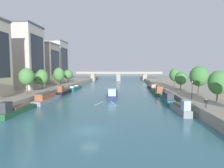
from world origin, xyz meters
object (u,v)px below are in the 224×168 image
moored_boat_left_far (16,110)px  tree_right_far (175,75)px  tree_left_far (27,77)px  moored_boat_left_near (47,98)px  barge_midriver (113,94)px  moored_boat_right_second (157,92)px  moored_boat_right_midway (152,87)px  tree_left_by_lamp (59,74)px  moored_boat_right_upstream (167,98)px  moored_boat_left_midway (64,91)px  tree_left_distant (42,77)px  moored_boat_left_downstream (75,88)px  bridge_far (119,75)px  tree_right_by_lamp (218,83)px  tree_right_second (181,78)px  person_on_quay (206,103)px  lamppost_right_bank (192,89)px  tree_right_midway (199,76)px  moored_boat_right_far (181,108)px  tree_left_second (68,74)px

moored_boat_left_far → tree_right_far: size_ratio=1.62×
tree_left_far → tree_right_far: (46.66, 24.55, -0.23)m
tree_right_far → moored_boat_left_near: bearing=-146.6°
barge_midriver → moored_boat_right_second: bearing=21.6°
moored_boat_right_midway → tree_left_by_lamp: 40.21m
moored_boat_right_upstream → tree_left_far: 39.08m
moored_boat_left_midway → tree_left_distant: (-7.04, -1.56, 5.03)m
barge_midriver → tree_right_far: (23.26, 15.32, 5.59)m
moored_boat_left_downstream → bridge_far: (16.72, 54.20, 3.62)m
tree_left_far → tree_right_by_lamp: bearing=-11.1°
moored_boat_right_upstream → tree_right_far: tree_right_far is taller
moored_boat_left_near → tree_right_second: bearing=21.7°
tree_right_second → bridge_far: 72.55m
person_on_quay → lamppost_right_bank: bearing=85.1°
moored_boat_left_midway → lamppost_right_bank: (36.70, -18.95, 3.23)m
moored_boat_left_midway → tree_left_by_lamp: 16.42m
tree_right_far → barge_midriver: bearing=-146.6°
tree_left_by_lamp → tree_right_second: tree_left_by_lamp is taller
bridge_far → tree_right_midway: bearing=-73.0°
moored_boat_right_second → moored_boat_right_midway: (0.38, 15.87, 0.13)m
moored_boat_right_far → tree_right_second: (7.32, 25.42, 4.75)m
moored_boat_left_downstream → person_on_quay: person_on_quay is taller
moored_boat_right_upstream → tree_left_distant: size_ratio=1.78×
moored_boat_right_upstream → moored_boat_right_second: bearing=90.6°
moored_boat_right_upstream → tree_right_second: (7.34, 13.41, 4.54)m
tree_left_far → tree_right_far: size_ratio=1.02×
tree_right_far → moored_boat_left_midway: bearing=-164.0°
moored_boat_right_far → tree_right_second: size_ratio=1.69×
tree_right_far → moored_boat_right_midway: bearing=139.9°
moored_boat_left_downstream → barge_midriver: bearing=-46.8°
moored_boat_right_upstream → tree_left_second: tree_left_second is taller
barge_midriver → tree_right_far: 28.41m
moored_boat_left_downstream → moored_boat_right_upstream: bearing=-40.1°
moored_boat_left_midway → moored_boat_right_upstream: 34.93m
barge_midriver → moored_boat_right_upstream: (15.27, -8.88, 0.26)m
moored_boat_right_upstream → bridge_far: bearing=101.2°
moored_boat_right_upstream → lamppost_right_bank: bearing=-57.1°
tree_left_distant → tree_left_by_lamp: bearing=89.2°
tree_left_distant → tree_right_by_lamp: (47.88, -20.54, 0.02)m
tree_right_midway → tree_right_far: size_ratio=1.10×
barge_midriver → moored_boat_left_midway: size_ratio=1.50×
tree_left_by_lamp → tree_left_second: size_ratio=1.15×
moored_boat_left_near → tree_left_by_lamp: size_ratio=1.78×
tree_right_far → bridge_far: bearing=112.8°
tree_left_far → moored_boat_left_midway: bearing=64.7°
barge_midriver → tree_left_second: size_ratio=2.77×
tree_right_by_lamp → tree_right_far: tree_right_far is taller
moored_boat_right_midway → tree_left_distant: (-39.85, -19.72, 4.95)m
moored_boat_right_second → person_on_quay: size_ratio=8.13×
tree_left_by_lamp → tree_left_far: bearing=-88.5°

